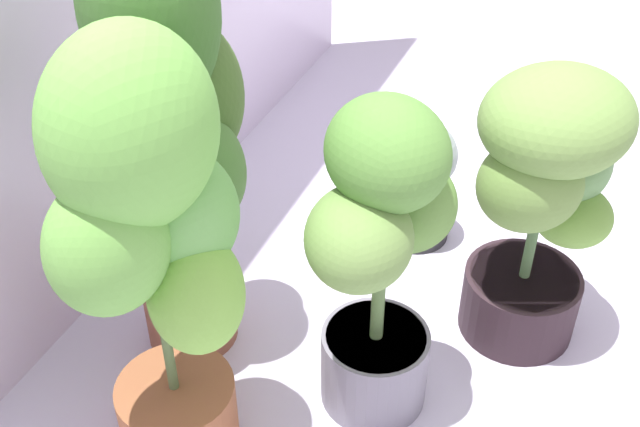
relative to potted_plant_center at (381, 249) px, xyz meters
The scene contains 6 objects.
ground_plane 0.43m from the potted_plant_center, 88.09° to the right, with size 8.00×8.00×0.00m, color silver.
potted_plant_center is the anchor object (origin of this frame).
potted_plant_back_left 0.43m from the potted_plant_center, 130.60° to the left, with size 0.42×0.35×0.92m.
potted_plant_front_right 0.42m from the potted_plant_center, 36.36° to the right, with size 0.44×0.43×0.68m.
potted_plant_back_center 0.48m from the potted_plant_center, 87.60° to the left, with size 0.44×0.33×1.01m.
floor_fan 0.61m from the potted_plant_center, ahead, with size 0.23×0.23×0.35m.
Camera 1 is at (-1.09, -0.22, 1.36)m, focal length 44.19 mm.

